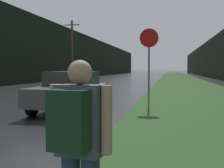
% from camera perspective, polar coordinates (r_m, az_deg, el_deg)
% --- Properties ---
extents(grass_verge, '(6.00, 240.00, 0.02)m').
position_cam_1_polar(grass_verge, '(40.97, 12.65, 0.60)').
color(grass_verge, '#2D5123').
rests_on(grass_verge, ground_plane).
extents(lane_stripe_c, '(0.12, 3.00, 0.01)m').
position_cam_1_polar(lane_stripe_c, '(14.65, -12.04, -3.29)').
color(lane_stripe_c, silver).
rests_on(lane_stripe_c, ground_plane).
extents(lane_stripe_d, '(0.12, 3.00, 0.01)m').
position_cam_1_polar(lane_stripe_d, '(21.26, -4.80, -1.35)').
color(lane_stripe_d, silver).
rests_on(lane_stripe_d, ground_plane).
extents(lane_stripe_e, '(0.12, 3.00, 0.01)m').
position_cam_1_polar(lane_stripe_e, '(28.06, -1.03, -0.34)').
color(lane_stripe_e, silver).
rests_on(lane_stripe_e, ground_plane).
extents(treeline_far_side, '(2.00, 140.00, 7.58)m').
position_cam_1_polar(treeline_far_side, '(53.34, -6.73, 5.20)').
color(treeline_far_side, black).
rests_on(treeline_far_side, ground_plane).
extents(treeline_near_side, '(2.00, 140.00, 6.49)m').
position_cam_1_polar(treeline_near_side, '(51.50, 18.97, 4.55)').
color(treeline_near_side, black).
rests_on(treeline_near_side, ground_plane).
extents(utility_pole_far, '(1.80, 0.24, 7.12)m').
position_cam_1_polar(utility_pole_far, '(36.69, -7.30, 6.14)').
color(utility_pole_far, '#4C3823').
rests_on(utility_pole_far, ground_plane).
extents(stop_sign, '(0.71, 0.07, 3.07)m').
position_cam_1_polar(stop_sign, '(11.98, 6.77, 4.49)').
color(stop_sign, slate).
rests_on(stop_sign, ground_plane).
extents(hitchhiker_with_backpack, '(0.55, 0.44, 1.61)m').
position_cam_1_polar(hitchhiker_with_backpack, '(2.61, -6.20, -10.77)').
color(hitchhiker_with_backpack, navy).
rests_on(hitchhiker_with_backpack, ground_plane).
extents(car_passing_near, '(1.95, 4.46, 1.44)m').
position_cam_1_polar(car_passing_near, '(11.45, -7.43, -1.25)').
color(car_passing_near, '#4C514C').
rests_on(car_passing_near, ground_plane).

